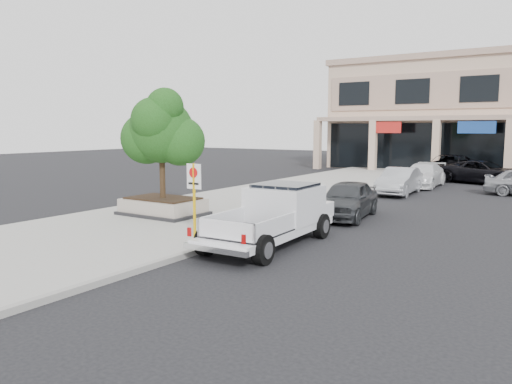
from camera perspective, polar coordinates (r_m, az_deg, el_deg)
ground at (r=14.77m, az=2.18°, el=-6.51°), size 120.00×120.00×0.00m
sidewalk at (r=22.64m, az=-1.90°, el=-1.47°), size 8.00×52.00×0.15m
curb at (r=20.65m, az=7.10°, el=-2.37°), size 0.20×52.00×0.15m
planter at (r=19.96m, az=-10.57°, el=-1.61°), size 3.20×2.20×0.68m
planter_tree at (r=19.74m, az=-10.17°, el=6.86°), size 2.90×2.55×4.00m
no_parking_sign at (r=15.54m, az=-7.09°, el=0.25°), size 0.55×0.09×2.30m
hedge at (r=17.66m, az=0.83°, el=-2.17°), size 1.10×0.99×0.93m
pickup_truck at (r=14.95m, az=1.49°, el=-2.81°), size 2.32×5.80×1.80m
curb_car_a at (r=20.01m, az=10.37°, el=-0.82°), size 2.29×4.54×1.48m
curb_car_b at (r=27.77m, az=16.07°, el=1.21°), size 1.70×4.40×1.43m
curb_car_c at (r=31.84m, az=18.53°, el=1.84°), size 2.09×4.91×1.41m
curb_car_d at (r=37.71m, az=21.14°, el=2.72°), size 3.39×6.29×1.68m
lot_car_d at (r=34.93m, az=24.56°, el=2.07°), size 5.83×3.89×1.49m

